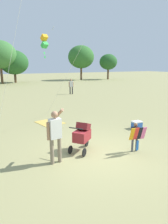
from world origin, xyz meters
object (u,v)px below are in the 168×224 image
Objects in this scene: kite_orange_delta at (45,42)px; picnic_blanket at (50,122)px; person_red_shirt at (71,85)px; cooler_box at (137,125)px; person_adult_flyer at (55,132)px; stroller at (82,134)px; child_with_butterfly_kite at (136,135)px.

kite_orange_delta is 3.50× the size of picnic_blanket.
person_red_shirt is at bearing 56.83° from kite_orange_delta.
cooler_box reaches higher than picnic_blanket.
person_adult_flyer is 1.30× the size of picnic_blanket.
stroller is (1.12, 0.45, -0.38)m from person_adult_flyer.
person_adult_flyer is (-2.71, 0.45, 0.37)m from child_with_butterfly_kite.
person_red_shirt is at bearing 60.71° from picnic_blanket.
person_adult_flyer is at bearing 170.58° from child_with_butterfly_kite.
cooler_box is at bearing -97.77° from person_red_shirt.
picnic_blanket is 4.39m from cooler_box.
person_adult_flyer is 0.37× the size of kite_orange_delta.
kite_orange_delta reaches higher than picnic_blanket.
person_adult_flyer is 14.59m from person_red_shirt.
kite_orange_delta is 4.68m from picnic_blanket.
picnic_blanket is (0.01, 3.86, -0.60)m from stroller.
person_red_shirt reaches higher than child_with_butterfly_kite.
kite_orange_delta reaches higher than person_adult_flyer.
picnic_blanket is (-1.58, 4.76, -0.61)m from child_with_butterfly_kite.
person_red_shirt is at bearing 65.13° from person_adult_flyer.
child_with_butterfly_kite is at bearing -132.33° from cooler_box.
person_adult_flyer is at bearing -114.87° from person_red_shirt.
kite_orange_delta is 6.89m from cooler_box.
person_red_shirt is 10.27m from picnic_blanket.
cooler_box is (-1.59, -11.68, -0.72)m from person_red_shirt.
cooler_box is at bearing 17.83° from stroller.
child_with_butterfly_kite reaches higher than cooler_box.
stroller is at bearing -162.17° from cooler_box.
stroller is at bearing 22.06° from person_adult_flyer.
person_red_shirt is (3.42, 13.69, 0.28)m from child_with_butterfly_kite.
person_red_shirt is at bearing 82.23° from cooler_box.
stroller is (-1.59, 0.91, -0.01)m from child_with_butterfly_kite.
cooler_box is at bearing 18.89° from person_adult_flyer.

